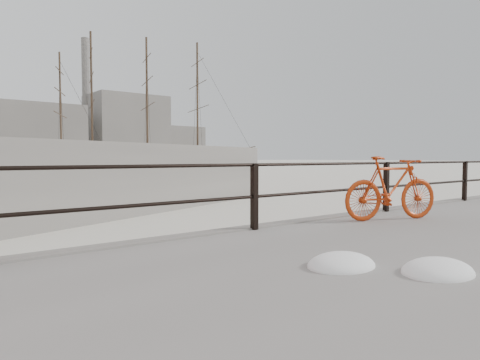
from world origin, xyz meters
TOP-DOWN VIEW (x-y plane):
  - ground at (0.00, 0.00)m, footprint 400.00×400.00m
  - guardrail at (0.00, -0.15)m, footprint 28.00×0.10m
  - bicycle at (-4.48, -0.88)m, footprint 1.82×0.90m
  - barque_black at (37.43, 92.88)m, footprint 60.15×33.97m
  - schooner_mid at (6.49, 81.99)m, footprint 33.48×25.05m
  - industrial_west at (20.00, 140.00)m, footprint 32.00×18.00m
  - industrial_mid at (55.00, 145.00)m, footprint 26.00×20.00m
  - industrial_east at (78.00, 150.00)m, footprint 20.00×16.00m
  - smokestack at (42.00, 150.00)m, footprint 2.80×2.80m

SIDE VIEW (x-z plane):
  - ground at x=0.00m, z-range 0.00..0.00m
  - barque_black at x=37.43m, z-range -16.28..16.28m
  - schooner_mid at x=6.49m, z-range -11.01..11.01m
  - guardrail at x=0.00m, z-range 0.35..1.35m
  - bicycle at x=-4.48m, z-range 0.35..1.46m
  - industrial_east at x=78.00m, z-range 0.00..14.00m
  - industrial_west at x=20.00m, z-range 0.00..18.00m
  - industrial_mid at x=55.00m, z-range 0.00..24.00m
  - smokestack at x=42.00m, z-range 0.00..44.00m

